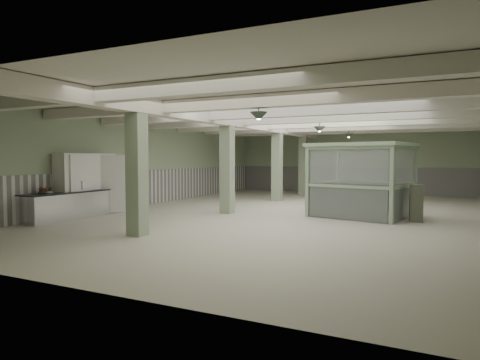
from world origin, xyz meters
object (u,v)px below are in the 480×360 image
at_px(walkin_cooler, 87,185).
at_px(guard_booth, 362,167).
at_px(prep_counter, 88,203).
at_px(filing_cabinet, 416,203).

distance_m(walkin_cooler, guard_booth, 9.60).
height_order(prep_counter, guard_booth, guard_booth).
xyz_separation_m(guard_booth, filing_cabinet, (1.79, -0.49, -1.12)).
xyz_separation_m(prep_counter, guard_booth, (8.59, 4.07, 1.26)).
distance_m(guard_booth, filing_cabinet, 2.17).
distance_m(prep_counter, walkin_cooler, 0.62).
bearing_deg(guard_booth, walkin_cooler, -143.01).
distance_m(walkin_cooler, filing_cabinet, 11.07).
relative_size(guard_booth, filing_cabinet, 3.04).
height_order(guard_booth, filing_cabinet, guard_booth).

